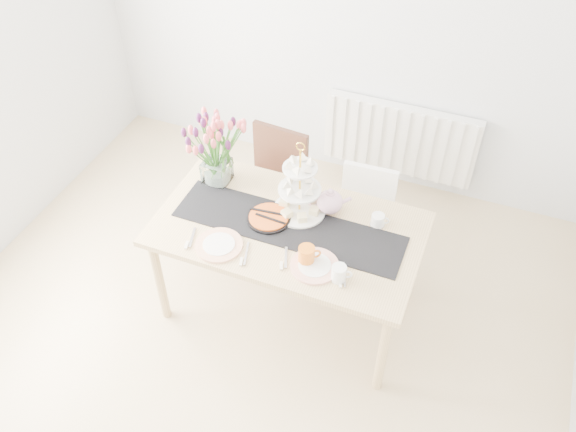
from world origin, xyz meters
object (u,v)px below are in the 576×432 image
at_px(dining_table, 288,236).
at_px(tulip_vase, 214,141).
at_px(mug_orange, 307,255).
at_px(radiator, 400,139).
at_px(cream_jug, 378,220).
at_px(mug_white, 339,273).
at_px(chair_white, 364,212).
at_px(teapot, 330,202).
at_px(chair_brown, 274,177).
at_px(cake_stand, 300,195).
at_px(plate_left, 219,245).
at_px(tart_tin, 269,218).
at_px(plate_right, 315,266).

bearing_deg(dining_table, tulip_vase, 158.99).
xyz_separation_m(dining_table, mug_orange, (0.20, -0.22, 0.13)).
bearing_deg(dining_table, radiator, 77.21).
height_order(radiator, dining_table, same).
bearing_deg(cream_jug, mug_white, -111.30).
relative_size(radiator, cream_jug, 15.08).
bearing_deg(cream_jug, chair_white, 101.66).
bearing_deg(teapot, dining_table, -150.43).
bearing_deg(radiator, teapot, -96.93).
bearing_deg(chair_white, chair_brown, 173.05).
bearing_deg(cake_stand, plate_left, -126.80).
height_order(chair_brown, cream_jug, chair_brown).
xyz_separation_m(tulip_vase, tart_tin, (0.45, -0.21, -0.30)).
bearing_deg(cream_jug, chair_brown, 140.67).
relative_size(tulip_vase, plate_left, 2.11).
distance_m(tulip_vase, plate_right, 1.00).
distance_m(chair_brown, cake_stand, 0.76).
distance_m(radiator, dining_table, 1.56).
relative_size(chair_white, plate_left, 2.72).
xyz_separation_m(teapot, plate_right, (0.07, -0.46, -0.07)).
relative_size(cream_jug, mug_white, 0.80).
bearing_deg(tart_tin, plate_right, -33.05).
bearing_deg(tart_tin, mug_white, -28.19).
bearing_deg(dining_table, cream_jug, 23.30).
bearing_deg(tulip_vase, chair_brown, 65.29).
bearing_deg(chair_white, mug_white, -87.06).
relative_size(teapot, tart_tin, 0.95).
relative_size(cream_jug, plate_left, 0.29).
relative_size(radiator, cake_stand, 2.52).
bearing_deg(mug_orange, cake_stand, 83.83).
distance_m(tart_tin, mug_white, 0.61).
xyz_separation_m(radiator, tart_tin, (-0.47, -1.49, 0.32)).
xyz_separation_m(teapot, mug_white, (0.22, -0.49, -0.03)).
xyz_separation_m(cake_stand, mug_white, (0.39, -0.42, -0.09)).
relative_size(cream_jug, mug_orange, 0.71).
distance_m(mug_white, plate_right, 0.16).
distance_m(dining_table, plate_left, 0.44).
xyz_separation_m(cake_stand, mug_orange, (0.18, -0.37, -0.08)).
relative_size(dining_table, cream_jug, 20.11).
distance_m(dining_table, tulip_vase, 0.74).
bearing_deg(cake_stand, chair_brown, 126.94).
height_order(radiator, chair_white, chair_white).
relative_size(chair_brown, cake_stand, 1.78).
bearing_deg(dining_table, mug_white, -34.41).
bearing_deg(chair_brown, mug_orange, -52.29).
relative_size(chair_white, cream_jug, 9.52).
bearing_deg(plate_left, teapot, 45.53).
relative_size(teapot, cream_jug, 3.22).
xyz_separation_m(dining_table, cake_stand, (0.01, 0.15, 0.21)).
relative_size(tart_tin, mug_orange, 2.41).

